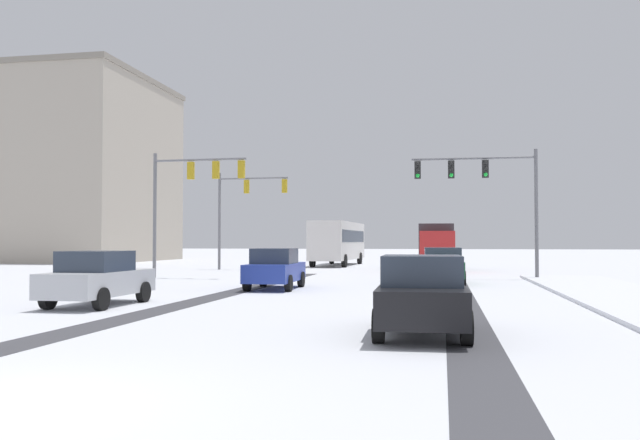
{
  "coord_description": "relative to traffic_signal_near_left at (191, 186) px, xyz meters",
  "views": [
    {
      "loc": [
        5.09,
        -6.55,
        1.91
      ],
      "look_at": [
        0.0,
        20.39,
        2.8
      ],
      "focal_mm": 36.46,
      "sensor_mm": 36.0,
      "label": 1
    }
  ],
  "objects": [
    {
      "name": "wheel_track_right_lane",
      "position": [
        5.1,
        -10.52,
        -4.75
      ],
      "size": [
        1.03,
        32.04,
        0.01
      ],
      "primitive_type": "cube",
      "color": "#424247",
      "rests_on": "ground"
    },
    {
      "name": "box_truck_delivery",
      "position": [
        12.33,
        11.58,
        -3.12
      ],
      "size": [
        2.5,
        7.47,
        3.02
      ],
      "color": "red",
      "rests_on": "ground"
    },
    {
      "name": "car_silver_third",
      "position": [
        2.76,
        -13.98,
        -3.94
      ],
      "size": [
        1.85,
        4.11,
        1.62
      ],
      "color": "#B7BABF",
      "rests_on": "ground"
    },
    {
      "name": "car_dark_green_lead",
      "position": [
        12.77,
        -2.05,
        -3.94
      ],
      "size": [
        1.96,
        4.17,
        1.62
      ],
      "color": "#194C2D",
      "rests_on": "ground"
    },
    {
      "name": "office_building_far_left_block",
      "position": [
        -25.24,
        25.25,
        3.97
      ],
      "size": [
        21.85,
        17.08,
        17.44
      ],
      "color": "#A89E8E",
      "rests_on": "ground"
    },
    {
      "name": "car_blue_second",
      "position": [
        6.22,
        -6.55,
        -3.94
      ],
      "size": [
        1.93,
        4.15,
        1.62
      ],
      "color": "#233899",
      "rests_on": "ground"
    },
    {
      "name": "traffic_signal_far_left",
      "position": [
        -0.36,
        10.03,
        -0.17
      ],
      "size": [
        4.86,
        0.43,
        6.5
      ],
      "color": "slate",
      "rests_on": "ground"
    },
    {
      "name": "car_black_fourth",
      "position": [
        12.36,
        -18.19,
        -3.94
      ],
      "size": [
        1.93,
        4.15,
        1.62
      ],
      "color": "black",
      "rests_on": "ground"
    },
    {
      "name": "bus_oncoming",
      "position": [
        4.7,
        18.85,
        -2.77
      ],
      "size": [
        2.91,
        11.07,
        3.38
      ],
      "color": "silver",
      "rests_on": "ground"
    },
    {
      "name": "traffic_signal_near_right",
      "position": [
        14.9,
        1.96,
        0.04
      ],
      "size": [
        6.23,
        0.5,
        6.5
      ],
      "color": "slate",
      "rests_on": "ground"
    },
    {
      "name": "wheel_track_left_lane",
      "position": [
        13.33,
        -10.52,
        -4.75
      ],
      "size": [
        1.0,
        32.04,
        0.01
      ],
      "primitive_type": "cube",
      "color": "#424247",
      "rests_on": "ground"
    },
    {
      "name": "traffic_signal_near_left",
      "position": [
        0.0,
        0.0,
        0.0
      ],
      "size": [
        5.1,
        0.47,
        6.5
      ],
      "color": "slate",
      "rests_on": "ground"
    }
  ]
}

